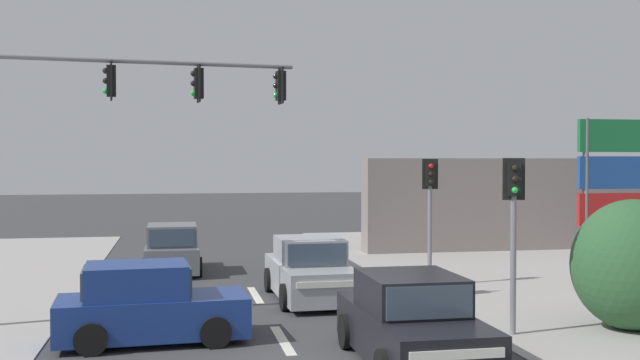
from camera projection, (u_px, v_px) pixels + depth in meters
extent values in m
cube|color=silver|center=(283.00, 340.00, 14.60)|extent=(0.20, 2.40, 0.01)
cube|color=silver|center=(255.00, 295.00, 19.50)|extent=(0.20, 2.40, 0.01)
cylinder|color=slate|center=(143.00, 62.00, 16.53)|extent=(6.78, 0.73, 0.11)
cube|color=black|center=(111.00, 81.00, 16.35)|extent=(0.22, 0.28, 0.68)
cube|color=black|center=(111.00, 81.00, 16.35)|extent=(0.08, 0.44, 0.84)
sphere|color=black|center=(105.00, 71.00, 16.31)|extent=(0.13, 0.13, 0.13)
sphere|color=black|center=(106.00, 81.00, 16.31)|extent=(0.13, 0.13, 0.13)
sphere|color=green|center=(106.00, 91.00, 16.32)|extent=(0.13, 0.13, 0.13)
cube|color=black|center=(199.00, 84.00, 16.88)|extent=(0.22, 0.28, 0.68)
cube|color=black|center=(199.00, 84.00, 16.88)|extent=(0.08, 0.44, 0.84)
sphere|color=black|center=(193.00, 74.00, 16.84)|extent=(0.13, 0.13, 0.13)
sphere|color=black|center=(193.00, 83.00, 16.85)|extent=(0.13, 0.13, 0.13)
sphere|color=green|center=(193.00, 93.00, 16.85)|extent=(0.13, 0.13, 0.13)
cube|color=black|center=(281.00, 86.00, 17.41)|extent=(0.22, 0.28, 0.68)
cube|color=black|center=(281.00, 86.00, 17.41)|extent=(0.08, 0.44, 0.84)
sphere|color=black|center=(276.00, 76.00, 17.37)|extent=(0.13, 0.13, 0.13)
sphere|color=black|center=(276.00, 86.00, 17.38)|extent=(0.13, 0.13, 0.13)
sphere|color=green|center=(276.00, 95.00, 17.38)|extent=(0.13, 0.13, 0.13)
cylinder|color=slate|center=(513.00, 266.00, 14.97)|extent=(0.12, 0.12, 2.80)
cube|color=black|center=(514.00, 179.00, 14.93)|extent=(0.30, 0.26, 0.68)
cube|color=black|center=(514.00, 179.00, 14.93)|extent=(0.44, 0.15, 0.84)
sphere|color=black|center=(515.00, 168.00, 14.80)|extent=(0.13, 0.13, 0.13)
sphere|color=black|center=(515.00, 179.00, 14.81)|extent=(0.13, 0.13, 0.13)
sphere|color=green|center=(515.00, 190.00, 14.81)|extent=(0.13, 0.13, 0.13)
cylinder|color=slate|center=(430.00, 237.00, 20.76)|extent=(0.12, 0.12, 2.80)
cube|color=black|center=(430.00, 174.00, 20.72)|extent=(0.29, 0.23, 0.68)
cube|color=black|center=(430.00, 174.00, 20.72)|extent=(0.44, 0.10, 0.84)
sphere|color=red|center=(431.00, 166.00, 20.59)|extent=(0.13, 0.13, 0.13)
sphere|color=black|center=(431.00, 174.00, 20.60)|extent=(0.13, 0.13, 0.13)
sphere|color=black|center=(431.00, 182.00, 20.60)|extent=(0.13, 0.13, 0.13)
cylinder|color=slate|center=(585.00, 208.00, 19.16)|extent=(0.16, 0.16, 4.60)
cube|color=#196B38|center=(616.00, 136.00, 19.28)|extent=(2.10, 0.14, 0.84)
cube|color=#1E4793|center=(616.00, 173.00, 19.30)|extent=(2.10, 0.14, 0.84)
cube|color=red|center=(615.00, 209.00, 19.33)|extent=(2.10, 0.14, 0.84)
ellipsoid|color=#2D5B33|center=(634.00, 265.00, 15.44)|extent=(2.59, 2.33, 2.71)
cube|color=gray|center=(512.00, 204.00, 29.42)|extent=(12.00, 1.00, 3.60)
cube|color=#A3A8AD|center=(310.00, 278.00, 18.87)|extent=(1.78, 4.23, 0.80)
cube|color=#A3A8AD|center=(309.00, 250.00, 18.90)|extent=(1.60, 1.93, 0.62)
cube|color=#384756|center=(317.00, 255.00, 17.96)|extent=(1.44, 0.09, 0.53)
cube|color=#384756|center=(302.00, 246.00, 19.85)|extent=(1.40, 0.09, 0.50)
cube|color=white|center=(328.00, 285.00, 16.80)|extent=(1.45, 0.07, 0.14)
cylinder|color=black|center=(356.00, 295.00, 17.79)|extent=(0.20, 0.64, 0.64)
cylinder|color=black|center=(285.00, 297.00, 17.43)|extent=(0.20, 0.64, 0.64)
cylinder|color=black|center=(331.00, 278.00, 20.33)|extent=(0.20, 0.64, 0.64)
cylinder|color=black|center=(269.00, 280.00, 19.97)|extent=(0.20, 0.64, 0.64)
cube|color=slate|center=(172.00, 256.00, 23.49)|extent=(1.60, 3.60, 0.76)
cube|color=slate|center=(172.00, 235.00, 23.17)|extent=(1.48, 1.90, 0.64)
cube|color=#384756|center=(172.00, 232.00, 24.13)|extent=(1.36, 0.06, 0.54)
cube|color=#384756|center=(172.00, 238.00, 22.22)|extent=(1.33, 0.06, 0.51)
cube|color=white|center=(172.00, 244.00, 25.27)|extent=(1.36, 0.04, 0.14)
cylinder|color=black|center=(147.00, 259.00, 24.43)|extent=(0.18, 0.60, 0.60)
cylinder|color=black|center=(197.00, 258.00, 24.74)|extent=(0.18, 0.60, 0.60)
cylinder|color=black|center=(145.00, 268.00, 22.24)|extent=(0.18, 0.60, 0.60)
cylinder|color=black|center=(199.00, 267.00, 22.55)|extent=(0.18, 0.60, 0.60)
cube|color=black|center=(411.00, 334.00, 12.80)|extent=(1.70, 4.20, 0.80)
cube|color=black|center=(411.00, 292.00, 12.83)|extent=(1.56, 1.90, 0.62)
cube|color=#384756|center=(430.00, 302.00, 11.88)|extent=(1.44, 0.06, 0.53)
cube|color=#384756|center=(394.00, 283.00, 13.79)|extent=(1.40, 0.06, 0.50)
cube|color=white|center=(457.00, 355.00, 10.72)|extent=(1.45, 0.04, 0.14)
cylinder|color=black|center=(433.00, 328.00, 14.25)|extent=(0.19, 0.64, 0.64)
cylinder|color=black|center=(346.00, 332.00, 13.92)|extent=(0.19, 0.64, 0.64)
cube|color=navy|center=(153.00, 316.00, 14.44)|extent=(3.69, 1.81, 0.76)
cube|color=navy|center=(137.00, 280.00, 14.34)|extent=(1.98, 1.59, 0.64)
cube|color=#384756|center=(188.00, 278.00, 14.59)|extent=(0.14, 1.36, 0.54)
cube|color=#384756|center=(84.00, 282.00, 14.10)|extent=(0.14, 1.33, 0.51)
cube|color=white|center=(246.00, 302.00, 14.89)|extent=(0.12, 1.36, 0.14)
cylinder|color=black|center=(207.00, 315.00, 15.50)|extent=(0.61, 0.22, 0.60)
cylinder|color=black|center=(216.00, 332.00, 13.95)|extent=(0.61, 0.22, 0.60)
cylinder|color=black|center=(94.00, 321.00, 14.94)|extent=(0.61, 0.22, 0.60)
cylinder|color=black|center=(91.00, 340.00, 13.39)|extent=(0.61, 0.22, 0.60)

